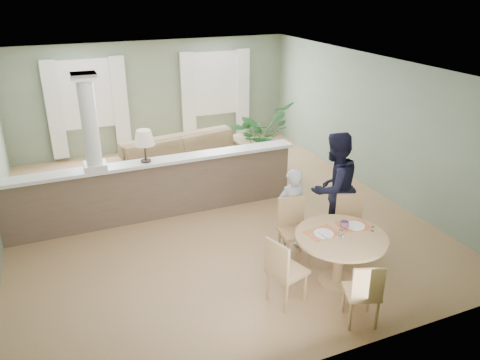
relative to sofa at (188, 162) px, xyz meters
name	(u,v)px	position (x,y,z in m)	size (l,w,h in m)	color
ground	(208,212)	(-0.07, -1.47, -0.48)	(8.00, 8.00, 0.00)	tan
room_shell	(193,111)	(-0.09, -0.84, 1.33)	(7.02, 8.02, 2.71)	gray
pony_wall	(151,182)	(-1.05, -1.27, 0.22)	(5.32, 0.38, 2.70)	#755D4B
sofa	(188,162)	(0.00, 0.00, 0.00)	(3.30, 1.29, 0.96)	#927A4F
houseplant	(260,137)	(1.75, 0.15, 0.29)	(1.39, 1.21, 1.55)	#266128
dining_table	(340,245)	(0.92, -4.26, 0.13)	(1.28, 1.28, 0.87)	tan
chair_far_boy	(293,226)	(0.65, -3.42, 0.07)	(0.50, 0.50, 0.99)	tan
chair_far_man	(350,223)	(1.52, -3.65, 0.06)	(0.58, 0.58, 0.98)	tan
chair_near	(364,292)	(0.68, -5.14, 0.02)	(0.53, 0.53, 0.91)	tan
chair_side	(283,269)	(-0.03, -4.37, 0.06)	(0.55, 0.55, 0.98)	tan
child_person	(291,210)	(0.73, -3.18, 0.22)	(0.51, 0.33, 1.40)	#A3A3A8
man_person	(334,188)	(1.50, -3.17, 0.45)	(0.91, 0.71, 1.87)	black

